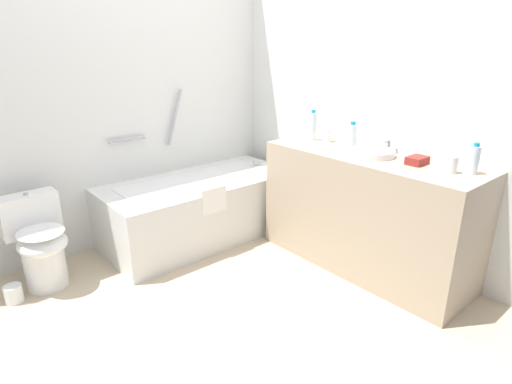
# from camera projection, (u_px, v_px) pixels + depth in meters

# --- Properties ---
(ground_plane) EXTENTS (3.97, 3.97, 0.00)m
(ground_plane) POSITION_uv_depth(u_px,v_px,m) (204.00, 305.00, 2.67)
(ground_plane) COLOR #C1AD8E
(wall_back_tiled) EXTENTS (3.37, 0.10, 2.51)m
(wall_back_tiled) POSITION_uv_depth(u_px,v_px,m) (102.00, 89.00, 3.18)
(wall_back_tiled) COLOR silver
(wall_back_tiled) RESTS_ON ground_plane
(wall_right_mirror) EXTENTS (0.10, 2.90, 2.51)m
(wall_right_mirror) POSITION_uv_depth(u_px,v_px,m) (364.00, 89.00, 3.18)
(wall_right_mirror) COLOR silver
(wall_right_mirror) RESTS_ON ground_plane
(bathtub) EXTENTS (1.63, 0.76, 1.22)m
(bathtub) POSITION_uv_depth(u_px,v_px,m) (201.00, 206.00, 3.55)
(bathtub) COLOR silver
(bathtub) RESTS_ON ground_plane
(toilet) EXTENTS (0.37, 0.48, 0.64)m
(toilet) POSITION_uv_depth(u_px,v_px,m) (40.00, 243.00, 2.80)
(toilet) COLOR white
(toilet) RESTS_ON ground_plane
(vanity_counter) EXTENTS (0.55, 1.55, 0.86)m
(vanity_counter) POSITION_uv_depth(u_px,v_px,m) (366.00, 212.00, 3.02)
(vanity_counter) COLOR tan
(vanity_counter) RESTS_ON ground_plane
(sink_basin) EXTENTS (0.30, 0.30, 0.04)m
(sink_basin) POSITION_uv_depth(u_px,v_px,m) (373.00, 153.00, 2.85)
(sink_basin) COLOR white
(sink_basin) RESTS_ON vanity_counter
(sink_faucet) EXTENTS (0.10, 0.15, 0.09)m
(sink_faucet) POSITION_uv_depth(u_px,v_px,m) (388.00, 147.00, 2.95)
(sink_faucet) COLOR #A3A3A9
(sink_faucet) RESTS_ON vanity_counter
(water_bottle_0) EXTENTS (0.07, 0.07, 0.20)m
(water_bottle_0) POSITION_uv_depth(u_px,v_px,m) (352.00, 136.00, 3.04)
(water_bottle_0) COLOR silver
(water_bottle_0) RESTS_ON vanity_counter
(water_bottle_1) EXTENTS (0.06, 0.06, 0.19)m
(water_bottle_1) POSITION_uv_depth(u_px,v_px,m) (474.00, 160.00, 2.43)
(water_bottle_1) COLOR silver
(water_bottle_1) RESTS_ON vanity_counter
(water_bottle_2) EXTENTS (0.06, 0.06, 0.24)m
(water_bottle_2) POSITION_uv_depth(u_px,v_px,m) (313.00, 126.00, 3.29)
(water_bottle_2) COLOR silver
(water_bottle_2) RESTS_ON vanity_counter
(drinking_glass_0) EXTENTS (0.08, 0.08, 0.10)m
(drinking_glass_0) POSITION_uv_depth(u_px,v_px,m) (327.00, 135.00, 3.25)
(drinking_glass_0) COLOR white
(drinking_glass_0) RESTS_ON vanity_counter
(drinking_glass_1) EXTENTS (0.07, 0.07, 0.10)m
(drinking_glass_1) POSITION_uv_depth(u_px,v_px,m) (452.00, 165.00, 2.46)
(drinking_glass_1) COLOR white
(drinking_glass_1) RESTS_ON vanity_counter
(amenity_basket) EXTENTS (0.14, 0.10, 0.05)m
(amenity_basket) POSITION_uv_depth(u_px,v_px,m) (417.00, 160.00, 2.65)
(amenity_basket) COLOR maroon
(amenity_basket) RESTS_ON vanity_counter
(soap_dish) EXTENTS (0.09, 0.06, 0.02)m
(soap_dish) POSITION_uv_depth(u_px,v_px,m) (442.00, 166.00, 2.57)
(soap_dish) COLOR white
(soap_dish) RESTS_ON vanity_counter
(toilet_paper_roll) EXTENTS (0.11, 0.11, 0.12)m
(toilet_paper_roll) POSITION_uv_depth(u_px,v_px,m) (14.00, 294.00, 2.68)
(toilet_paper_roll) COLOR white
(toilet_paper_roll) RESTS_ON ground_plane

